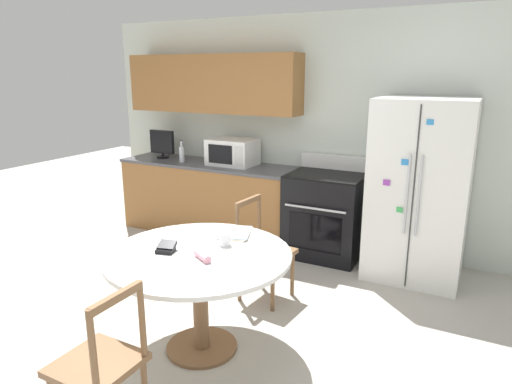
{
  "coord_description": "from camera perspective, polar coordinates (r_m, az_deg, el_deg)",
  "views": [
    {
      "loc": [
        1.97,
        -2.3,
        1.98
      ],
      "look_at": [
        0.17,
        1.15,
        0.95
      ],
      "focal_mm": 32.0,
      "sensor_mm": 36.0,
      "label": 1
    }
  ],
  "objects": [
    {
      "name": "counter_bottle",
      "position": [
        5.69,
        -9.27,
        4.75
      ],
      "size": [
        0.06,
        0.06,
        0.27
      ],
      "color": "silver",
      "rests_on": "kitchen_counter"
    },
    {
      "name": "ground_plane",
      "position": [
        3.62,
        -11.52,
        -18.67
      ],
      "size": [
        14.0,
        14.0,
        0.0
      ],
      "primitive_type": "plane",
      "color": "#B2ADA3"
    },
    {
      "name": "refrigerator",
      "position": [
        4.67,
        19.75,
        0.22
      ],
      "size": [
        0.89,
        0.8,
        1.75
      ],
      "color": "white",
      "rests_on": "ground_plane"
    },
    {
      "name": "microwave",
      "position": [
        5.44,
        -2.94,
        5.02
      ],
      "size": [
        0.55,
        0.41,
        0.31
      ],
      "color": "white",
      "rests_on": "kitchen_counter"
    },
    {
      "name": "countertop_tv",
      "position": [
        6.0,
        -11.65,
        5.99
      ],
      "size": [
        0.35,
        0.16,
        0.36
      ],
      "color": "black",
      "rests_on": "kitchen_counter"
    },
    {
      "name": "dining_chair_near",
      "position": [
        2.78,
        -18.85,
        -19.82
      ],
      "size": [
        0.43,
        0.43,
        0.9
      ],
      "rotation": [
        0.0,
        0.0,
        1.55
      ],
      "color": "brown",
      "rests_on": "ground_plane"
    },
    {
      "name": "candle_glass",
      "position": [
        3.33,
        -3.92,
        -6.04
      ],
      "size": [
        0.09,
        0.09,
        0.09
      ],
      "color": "silver",
      "rests_on": "dining_table"
    },
    {
      "name": "dining_table",
      "position": [
        3.28,
        -7.1,
        -9.68
      ],
      "size": [
        1.3,
        1.3,
        0.76
      ],
      "color": "white",
      "rests_on": "ground_plane"
    },
    {
      "name": "dining_chair_far",
      "position": [
        4.07,
        0.94,
        -7.49
      ],
      "size": [
        0.46,
        0.46,
        0.9
      ],
      "rotation": [
        0.0,
        0.0,
        4.61
      ],
      "color": "brown",
      "rests_on": "ground_plane"
    },
    {
      "name": "mail_stack",
      "position": [
        3.55,
        -2.56,
        -5.16
      ],
      "size": [
        0.31,
        0.36,
        0.02
      ],
      "color": "white",
      "rests_on": "dining_table"
    },
    {
      "name": "oven_range",
      "position": [
        5.04,
        8.67,
        -2.79
      ],
      "size": [
        0.79,
        0.68,
        1.08
      ],
      "color": "black",
      "rests_on": "ground_plane"
    },
    {
      "name": "back_wall",
      "position": [
        5.42,
        2.61,
        9.19
      ],
      "size": [
        5.2,
        0.44,
        2.6
      ],
      "color": "silver",
      "rests_on": "ground_plane"
    },
    {
      "name": "folded_napkin",
      "position": [
        3.11,
        -6.73,
        -7.92
      ],
      "size": [
        0.18,
        0.13,
        0.05
      ],
      "color": "pink",
      "rests_on": "dining_table"
    },
    {
      "name": "wallet",
      "position": [
        3.28,
        -11.15,
        -6.87
      ],
      "size": [
        0.15,
        0.15,
        0.07
      ],
      "color": "black",
      "rests_on": "dining_table"
    },
    {
      "name": "kitchen_counter",
      "position": [
        5.72,
        -5.92,
        -0.75
      ],
      "size": [
        2.26,
        0.64,
        0.9
      ],
      "color": "#936033",
      "rests_on": "ground_plane"
    }
  ]
}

